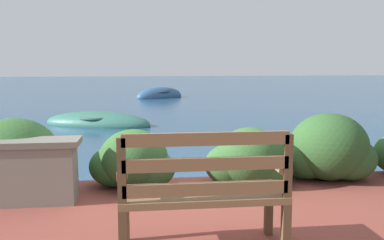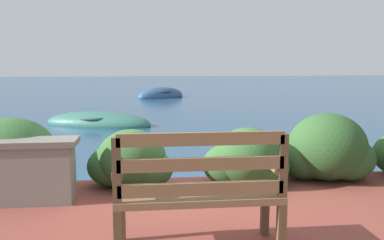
# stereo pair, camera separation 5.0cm
# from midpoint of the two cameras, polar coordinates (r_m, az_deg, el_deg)

# --- Properties ---
(ground_plane) EXTENTS (80.00, 80.00, 0.00)m
(ground_plane) POSITION_cam_midpoint_polar(r_m,az_deg,el_deg) (5.30, -1.40, -9.94)
(ground_plane) COLOR navy
(park_bench) EXTENTS (1.22, 0.48, 0.93)m
(park_bench) POSITION_cam_midpoint_polar(r_m,az_deg,el_deg) (3.14, 1.04, -9.19)
(park_bench) COLOR brown
(park_bench) RESTS_ON patio_terrace
(hedge_clump_left) EXTENTS (1.18, 0.85, 0.80)m
(hedge_clump_left) POSITION_cam_midpoint_polar(r_m,az_deg,el_deg) (4.98, -22.98, -4.97)
(hedge_clump_left) COLOR #2D5628
(hedge_clump_left) RESTS_ON patio_terrace
(hedge_clump_centre) EXTENTS (0.96, 0.69, 0.65)m
(hedge_clump_centre) POSITION_cam_midpoint_polar(r_m,az_deg,el_deg) (4.83, -8.23, -5.58)
(hedge_clump_centre) COLOR #2D5628
(hedge_clump_centre) RESTS_ON patio_terrace
(hedge_clump_right) EXTENTS (0.97, 0.70, 0.66)m
(hedge_clump_right) POSITION_cam_midpoint_polar(r_m,az_deg,el_deg) (4.89, 7.23, -5.37)
(hedge_clump_right) COLOR #2D5628
(hedge_clump_right) RESTS_ON patio_terrace
(hedge_clump_far_right) EXTENTS (1.17, 0.84, 0.80)m
(hedge_clump_far_right) POSITION_cam_midpoint_polar(r_m,az_deg,el_deg) (5.31, 17.30, -3.96)
(hedge_clump_far_right) COLOR #284C23
(hedge_clump_far_right) RESTS_ON patio_terrace
(rowboat_nearest) EXTENTS (2.97, 1.87, 0.61)m
(rowboat_nearest) POSITION_cam_midpoint_polar(r_m,az_deg,el_deg) (11.08, -12.59, -0.41)
(rowboat_nearest) COLOR #336B5B
(rowboat_nearest) RESTS_ON ground_plane
(rowboat_mid) EXTENTS (2.43, 2.01, 0.82)m
(rowboat_mid) POSITION_cam_midpoint_polar(r_m,az_deg,el_deg) (18.88, -4.43, 3.19)
(rowboat_mid) COLOR #2D517A
(rowboat_mid) RESTS_ON ground_plane
(mooring_buoy) EXTENTS (0.40, 0.40, 0.36)m
(mooring_buoy) POSITION_cam_midpoint_polar(r_m,az_deg,el_deg) (11.25, -23.40, -0.70)
(mooring_buoy) COLOR white
(mooring_buoy) RESTS_ON ground_plane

